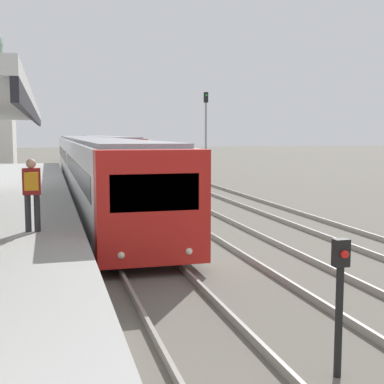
# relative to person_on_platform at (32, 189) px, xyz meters

# --- Properties ---
(person_on_platform) EXTENTS (0.40, 0.40, 1.66)m
(person_on_platform) POSITION_rel_person_on_platform_xyz_m (0.00, 0.00, 0.00)
(person_on_platform) COLOR #2D2D33
(person_on_platform) RESTS_ON station_platform
(train_near) EXTENTS (2.55, 35.05, 2.96)m
(train_near) POSITION_rel_person_on_platform_xyz_m (2.60, 16.37, -0.30)
(train_near) COLOR red
(train_near) RESTS_ON ground_plane
(train_far) EXTENTS (2.55, 33.58, 2.89)m
(train_far) POSITION_rel_person_on_platform_xyz_m (5.88, 41.25, -0.34)
(train_far) COLOR red
(train_far) RESTS_ON ground_plane
(signal_post_near) EXTENTS (0.20, 0.21, 1.85)m
(signal_post_near) POSITION_rel_person_on_platform_xyz_m (3.98, -6.50, -0.80)
(signal_post_near) COLOR black
(signal_post_near) RESTS_ON ground_plane
(signal_mast_far) EXTENTS (0.28, 0.29, 5.99)m
(signal_mast_far) POSITION_rel_person_on_platform_xyz_m (11.00, 23.17, 1.74)
(signal_mast_far) COLOR gray
(signal_mast_far) RESTS_ON ground_plane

